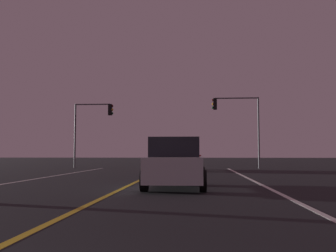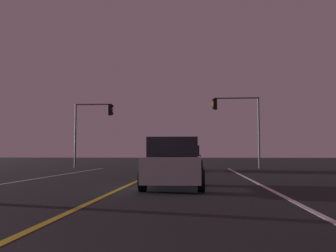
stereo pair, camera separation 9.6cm
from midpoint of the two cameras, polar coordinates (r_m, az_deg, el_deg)
lane_edge_right at (r=12.83m, az=15.19°, el=-9.24°), size 0.16×34.32×0.01m
lane_center_divider at (r=12.86m, az=-7.22°, el=-9.34°), size 0.16×34.32×0.01m
car_ahead_far at (r=26.22m, az=2.86°, el=-4.89°), size 2.02×4.30×1.70m
car_lead_same_lane at (r=13.02m, az=0.96°, el=-5.70°), size 2.02×4.30×1.70m
traffic_light_near_right at (r=30.51m, az=10.09°, el=1.60°), size 3.71×0.36×5.60m
traffic_light_near_left at (r=31.47m, az=-11.17°, el=0.90°), size 3.21×0.36×5.21m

